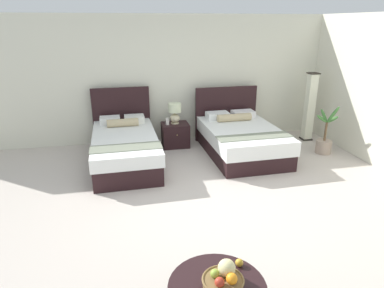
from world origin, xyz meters
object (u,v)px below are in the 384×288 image
table_lamp (175,112)px  loose_apple (239,263)px  bed_near_corner (241,138)px  nightstand (175,135)px  bed_near_window (125,146)px  potted_palm (324,142)px  vase (167,121)px  fruit_bowl (224,279)px  floor_lamp_corner (309,107)px

table_lamp → loose_apple: bearing=-91.6°
bed_near_corner → nightstand: size_ratio=3.80×
bed_near_window → potted_palm: 3.87m
vase → fruit_bowl: (-0.16, -4.49, -0.04)m
table_lamp → vase: 0.25m
fruit_bowl → floor_lamp_corner: (3.23, 4.36, 0.22)m
bed_near_window → bed_near_corner: bed_near_window is taller
bed_near_window → potted_palm: (3.86, -0.31, -0.07)m
loose_apple → floor_lamp_corner: 5.15m
potted_palm → bed_near_corner: bearing=169.3°
nightstand → table_lamp: (-0.00, 0.02, 0.48)m
table_lamp → loose_apple: (-0.12, -4.36, -0.25)m
bed_near_corner → nightstand: bed_near_corner is taller
nightstand → bed_near_corner: bearing=-30.1°
bed_near_corner → table_lamp: size_ratio=4.94×
bed_near_corner → vase: (-1.35, 0.65, 0.24)m
bed_near_window → table_lamp: bed_near_window is taller
nightstand → potted_palm: 2.99m
bed_near_window → nightstand: size_ratio=4.12×
nightstand → table_lamp: bearing=90.0°
fruit_bowl → potted_palm: (3.14, 3.53, -0.28)m
bed_near_corner → vase: 1.52m
loose_apple → potted_palm: (2.94, 3.34, -0.25)m
bed_near_corner → table_lamp: (-1.19, 0.71, 0.42)m
vase → potted_palm: 3.15m
nightstand → vase: bearing=-166.3°
nightstand → fruit_bowl: bearing=-94.1°
bed_near_window → vase: (0.88, 0.64, 0.24)m
bed_near_corner → floor_lamp_corner: size_ratio=1.42×
bed_near_corner → fruit_bowl: (-1.51, -3.84, 0.20)m
vase → floor_lamp_corner: size_ratio=0.09×
bed_near_corner → vase: bed_near_corner is taller
fruit_bowl → nightstand: bearing=85.9°
nightstand → potted_palm: bearing=-19.5°
bed_near_window → floor_lamp_corner: floor_lamp_corner is taller
nightstand → table_lamp: 0.49m
vase → bed_near_corner: bearing=-25.7°
fruit_bowl → vase: bearing=88.0°
fruit_bowl → potted_palm: 4.73m
bed_near_window → fruit_bowl: bed_near_window is taller
floor_lamp_corner → nightstand: bearing=176.6°
nightstand → loose_apple: (-0.12, -4.34, 0.24)m
potted_palm → floor_lamp_corner: bearing=83.9°
table_lamp → potted_palm: (2.81, -1.02, -0.49)m
table_lamp → floor_lamp_corner: size_ratio=0.29×
bed_near_corner → potted_palm: (1.63, -0.31, -0.08)m
loose_apple → floor_lamp_corner: bearing=54.0°
bed_near_window → loose_apple: bed_near_window is taller
table_lamp → floor_lamp_corner: floor_lamp_corner is taller
bed_near_window → potted_palm: size_ratio=2.38×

